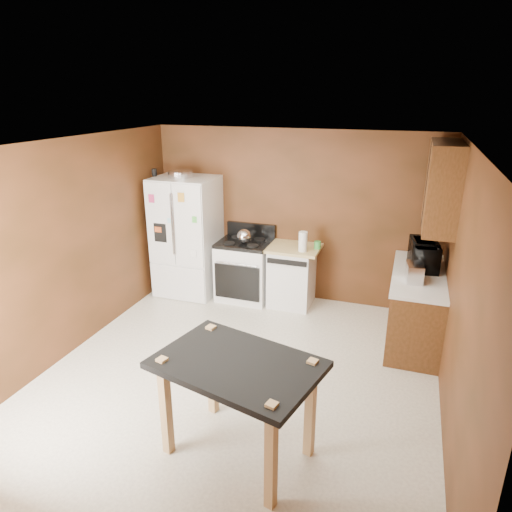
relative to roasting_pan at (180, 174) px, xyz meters
The scene contains 18 objects.
floor 3.08m from the roasting_pan, 49.39° to the right, with size 4.50×4.50×0.00m, color white.
ceiling 2.55m from the roasting_pan, 49.39° to the right, with size 4.50×4.50×0.00m, color white.
wall_back 1.75m from the roasting_pan, 13.27° to the left, with size 4.20×4.20×0.00m, color brown.
wall_front 4.46m from the roasting_pan, 68.73° to the right, with size 4.20×4.20×0.00m, color brown.
wall_left 2.03m from the roasting_pan, 104.83° to the right, with size 4.50×4.50×0.00m, color brown.
wall_right 4.19m from the roasting_pan, 26.80° to the right, with size 4.50×4.50×0.00m, color brown.
roasting_pan is the anchor object (origin of this frame).
pen_cup 0.40m from the roasting_pan, behind, with size 0.07×0.07×0.11m, color black.
kettle 1.30m from the roasting_pan, ahead, with size 0.21×0.21×0.21m, color silver.
paper_towel 2.04m from the roasting_pan, ahead, with size 0.12×0.12×0.28m, color white.
green_canister 2.23m from the roasting_pan, ahead, with size 0.10×0.10×0.11m, color green.
toaster 3.51m from the roasting_pan, 11.92° to the right, with size 0.18×0.29×0.21m, color silver.
microwave 3.53m from the roasting_pan, ahead, with size 0.56×0.38×0.31m, color black.
refrigerator 0.95m from the roasting_pan, ahead, with size 0.90×0.80×1.80m.
gas_range 1.69m from the roasting_pan, ahead, with size 0.76×0.68×1.10m.
dishwasher 2.19m from the roasting_pan, ahead, with size 0.78×0.63×0.89m.
right_cabinets 3.59m from the roasting_pan, ahead, with size 0.63×1.58×2.45m.
island 3.73m from the roasting_pan, 55.84° to the right, with size 1.48×1.16×0.94m.
Camera 1 is at (1.57, -4.04, 2.97)m, focal length 32.00 mm.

